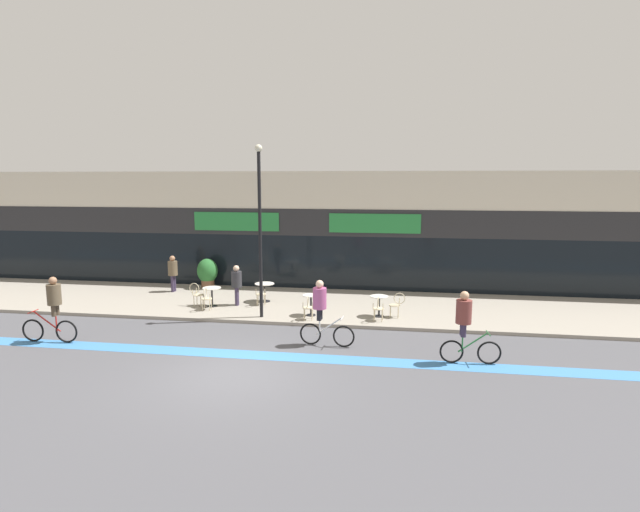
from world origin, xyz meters
name	(u,v)px	position (x,y,z in m)	size (l,w,h in m)	color
ground_plane	(234,375)	(0.00, 0.00, 0.00)	(120.00, 120.00, 0.00)	#4C4C51
sidewalk_slab	(292,304)	(0.00, 7.25, 0.06)	(40.00, 5.50, 0.12)	gray
storefront_facade	(312,228)	(0.00, 11.96, 2.68)	(40.00, 4.06, 5.38)	beige
bike_lane_stripe	(250,355)	(0.00, 1.50, 0.00)	(36.00, 0.70, 0.01)	#3D7AB7
bistro_table_0	(212,293)	(-2.95, 6.22, 0.65)	(0.72, 0.72, 0.74)	black
bistro_table_1	(265,288)	(-1.12, 7.28, 0.66)	(0.79, 0.79, 0.75)	black
bistro_table_2	(311,301)	(1.09, 5.51, 0.66)	(0.63, 0.63, 0.76)	black
bistro_table_3	(379,302)	(3.54, 5.74, 0.66)	(0.66, 0.66, 0.76)	black
cafe_chair_0_near	(206,297)	(-2.94, 5.59, 0.64)	(0.45, 0.60, 0.90)	beige
cafe_chair_0_side	(197,293)	(-3.58, 6.22, 0.64)	(0.58, 0.41, 0.90)	beige
cafe_chair_1_near	(261,292)	(-1.11, 6.65, 0.64)	(0.45, 0.60, 0.90)	beige
cafe_chair_2_near	(308,306)	(1.09, 4.88, 0.64)	(0.44, 0.59, 0.90)	beige
cafe_chair_3_near	(378,307)	(3.54, 5.12, 0.64)	(0.42, 0.59, 0.90)	beige
cafe_chair_3_side	(397,303)	(4.17, 5.74, 0.64)	(0.58, 0.42, 0.90)	beige
planter_pot	(207,272)	(-4.36, 9.36, 0.84)	(0.93, 0.93, 1.35)	brown
lamp_post	(260,221)	(-0.64, 5.04, 3.58)	(0.26, 0.26, 6.09)	black
cyclist_0	(322,308)	(1.92, 2.64, 1.16)	(1.71, 0.52, 2.03)	black
cyclist_1	(465,322)	(6.02, 1.75, 1.19)	(1.67, 0.50, 2.04)	black
cyclist_2	(53,306)	(-6.34, 1.66, 1.16)	(1.83, 0.49, 2.08)	black
pedestrian_near_end	(237,282)	(-2.05, 6.55, 1.06)	(0.47, 0.47, 1.59)	#382D47
pedestrian_far_end	(173,270)	(-5.58, 8.42, 1.07)	(0.43, 0.43, 1.60)	#382D47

